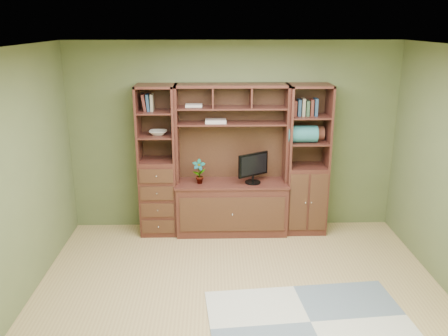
{
  "coord_description": "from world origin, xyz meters",
  "views": [
    {
      "loc": [
        -0.28,
        -4.37,
        2.82
      ],
      "look_at": [
        -0.15,
        1.2,
        1.1
      ],
      "focal_mm": 38.0,
      "sensor_mm": 36.0,
      "label": 1
    }
  ],
  "objects_px": {
    "left_tower": "(158,161)",
    "right_tower": "(307,160)",
    "center_hutch": "(232,162)",
    "monitor": "(253,163)"
  },
  "relations": [
    {
      "from": "left_tower",
      "to": "monitor",
      "type": "distance_m",
      "value": 1.29
    },
    {
      "from": "monitor",
      "to": "right_tower",
      "type": "bearing_deg",
      "value": -26.92
    },
    {
      "from": "center_hutch",
      "to": "left_tower",
      "type": "height_order",
      "value": "same"
    },
    {
      "from": "center_hutch",
      "to": "monitor",
      "type": "xyz_separation_m",
      "value": [
        0.29,
        -0.03,
        -0.01
      ]
    },
    {
      "from": "left_tower",
      "to": "center_hutch",
      "type": "bearing_deg",
      "value": -2.29
    },
    {
      "from": "left_tower",
      "to": "right_tower",
      "type": "relative_size",
      "value": 1.0
    },
    {
      "from": "center_hutch",
      "to": "right_tower",
      "type": "bearing_deg",
      "value": 2.23
    },
    {
      "from": "left_tower",
      "to": "right_tower",
      "type": "distance_m",
      "value": 2.02
    },
    {
      "from": "right_tower",
      "to": "monitor",
      "type": "bearing_deg",
      "value": -174.21
    },
    {
      "from": "right_tower",
      "to": "center_hutch",
      "type": "bearing_deg",
      "value": -177.77
    }
  ]
}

